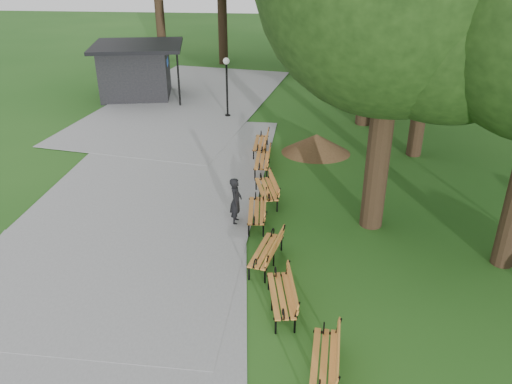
# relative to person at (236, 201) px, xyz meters

# --- Properties ---
(ground) EXTENTS (100.00, 100.00, 0.00)m
(ground) POSITION_rel_person_xyz_m (0.61, -1.16, -0.78)
(ground) COLOR #1E4F16
(ground) RESTS_ON ground
(path) EXTENTS (12.00, 38.00, 0.06)m
(path) POSITION_rel_person_xyz_m (-3.39, 1.84, -0.75)
(path) COLOR gray
(path) RESTS_ON ground
(person) EXTENTS (0.37, 0.57, 1.56)m
(person) POSITION_rel_person_xyz_m (0.00, 0.00, 0.00)
(person) COLOR black
(person) RESTS_ON ground
(kiosk) EXTENTS (5.39, 4.89, 2.97)m
(kiosk) POSITION_rel_person_xyz_m (-7.27, 13.72, 0.71)
(kiosk) COLOR black
(kiosk) RESTS_ON ground
(lamp_post) EXTENTS (0.32, 0.32, 2.95)m
(lamp_post) POSITION_rel_person_xyz_m (-1.71, 10.59, 1.36)
(lamp_post) COLOR black
(lamp_post) RESTS_ON ground
(dirt_mound) EXTENTS (2.42, 2.42, 0.82)m
(dirt_mound) POSITION_rel_person_xyz_m (2.63, 6.13, -0.37)
(dirt_mound) COLOR #47301C
(dirt_mound) RESTS_ON ground
(bench_0) EXTENTS (0.79, 1.95, 0.88)m
(bench_0) POSITION_rel_person_xyz_m (2.55, -6.15, -0.34)
(bench_0) COLOR orange
(bench_0) RESTS_ON ground
(bench_1) EXTENTS (0.93, 1.98, 0.88)m
(bench_1) POSITION_rel_person_xyz_m (1.59, -4.14, -0.34)
(bench_1) COLOR orange
(bench_1) RESTS_ON ground
(bench_2) EXTENTS (1.05, 2.00, 0.88)m
(bench_2) POSITION_rel_person_xyz_m (1.10, -2.23, -0.34)
(bench_2) COLOR orange
(bench_2) RESTS_ON ground
(bench_3) EXTENTS (0.76, 1.94, 0.88)m
(bench_3) POSITION_rel_person_xyz_m (0.65, 0.04, -0.34)
(bench_3) COLOR orange
(bench_3) RESTS_ON ground
(bench_4) EXTENTS (1.08, 2.00, 0.88)m
(bench_4) POSITION_rel_person_xyz_m (0.85, 1.59, -0.34)
(bench_4) COLOR orange
(bench_4) RESTS_ON ground
(bench_5) EXTENTS (0.66, 1.91, 0.88)m
(bench_5) POSITION_rel_person_xyz_m (0.52, 4.08, -0.34)
(bench_5) COLOR orange
(bench_5) RESTS_ON ground
(bench_6) EXTENTS (0.65, 1.90, 0.88)m
(bench_6) POSITION_rel_person_xyz_m (0.32, 5.93, -0.34)
(bench_6) COLOR orange
(bench_6) RESTS_ON ground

